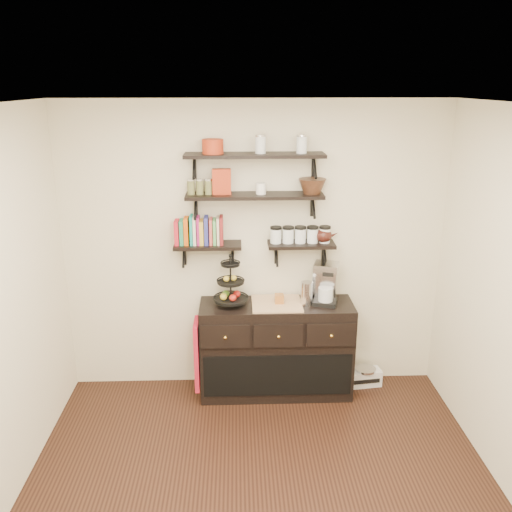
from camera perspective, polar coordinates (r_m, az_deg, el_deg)
The scene contains 21 objects.
floor at distance 4.15m, azimuth 0.73°, elevation -25.18°, with size 3.50×3.50×0.00m, color black.
ceiling at distance 3.03m, azimuth 0.93°, elevation 15.39°, with size 3.50×3.50×0.02m, color white.
back_wall at distance 5.00m, azimuth -0.19°, elevation 0.66°, with size 3.50×0.02×2.70m, color beige.
shelf_top at distance 4.69m, azimuth -0.14°, elevation 10.53°, with size 1.20×0.27×0.23m.
shelf_mid at distance 4.74m, azimuth -0.14°, elevation 6.33°, with size 1.20×0.27×0.23m.
shelf_low_left at distance 4.87m, azimuth -5.09°, elevation 1.07°, with size 0.60×0.25×0.23m.
shelf_low_right at distance 4.90m, azimuth 4.77°, elevation 1.17°, with size 0.60×0.25×0.23m.
cookbooks at distance 4.84m, azimuth -5.76°, elevation 2.61°, with size 0.43×0.15×0.26m.
glass_canisters at distance 4.87m, azimuth 4.69°, elevation 2.15°, with size 0.54×0.10×0.13m.
sideboard at distance 5.14m, azimuth 2.13°, elevation -9.70°, with size 1.40×0.50×0.92m.
fruit_stand at distance 4.88m, azimuth -2.65°, elevation -3.44°, with size 0.31×0.31×0.46m.
candle at distance 4.93m, azimuth 2.46°, elevation -4.50°, with size 0.08×0.08×0.08m, color #985923.
coffee_maker at distance 4.95m, azimuth 7.29°, elevation -2.90°, with size 0.26×0.26×0.39m.
thermal_carafe at distance 4.91m, azimuth 5.37°, elevation -3.95°, with size 0.11×0.11×0.22m, color silver.
apron at distance 5.05m, azimuth -6.21°, elevation -10.22°, with size 0.04×0.28×0.65m, color #B61329.
radio at distance 5.51m, azimuth 11.40°, elevation -12.33°, with size 0.32×0.23×0.18m.
recipe_box at distance 4.71m, azimuth -3.64°, elevation 7.82°, with size 0.16×0.06×0.22m, color #A62D13.
walnut_bowl at distance 4.77m, azimuth 5.93°, elevation 7.32°, with size 0.24×0.24×0.13m, color black, non-canonical shape.
ramekins at distance 4.73m, azimuth 0.52°, elevation 7.12°, with size 0.09×0.09×0.10m, color white.
teapot at distance 4.90m, azimuth 7.13°, elevation 2.28°, with size 0.20×0.15×0.15m, color black, non-canonical shape.
red_pot at distance 4.67m, azimuth -4.57°, elevation 11.43°, with size 0.18×0.18×0.12m, color #A62D13.
Camera 1 is at (-0.16, -3.03, 2.83)m, focal length 38.00 mm.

